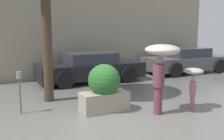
{
  "coord_description": "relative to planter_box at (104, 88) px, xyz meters",
  "views": [
    {
      "loc": [
        -2.91,
        -6.2,
        2.46
      ],
      "look_at": [
        0.99,
        1.6,
        1.05
      ],
      "focal_mm": 45.0,
      "sensor_mm": 36.0,
      "label": 1
    }
  ],
  "objects": [
    {
      "name": "parked_car_far",
      "position": [
        6.64,
        4.13,
        -0.05
      ],
      "size": [
        4.53,
        2.11,
        1.28
      ],
      "rotation": [
        0.0,
        0.0,
        1.55
      ],
      "color": "#4C5156",
      "rests_on": "ground"
    },
    {
      "name": "ground_plane",
      "position": [
        -0.38,
        -0.88,
        -0.67
      ],
      "size": [
        40.0,
        40.0,
        0.0
      ],
      "primitive_type": "plane",
      "color": "slate"
    },
    {
      "name": "planter_box",
      "position": [
        0.0,
        0.0,
        0.0
      ],
      "size": [
        1.36,
        0.92,
        1.37
      ],
      "color": "#9E9384",
      "rests_on": "ground"
    },
    {
      "name": "building_facade",
      "position": [
        -0.38,
        5.62,
        2.33
      ],
      "size": [
        18.0,
        0.3,
        6.0
      ],
      "color": "#9E937F",
      "rests_on": "ground"
    },
    {
      "name": "parked_car_near",
      "position": [
        1.26,
        4.12,
        -0.05
      ],
      "size": [
        4.57,
        2.1,
        1.28
      ],
      "rotation": [
        0.0,
        0.0,
        1.55
      ],
      "color": "black",
      "rests_on": "ground"
    },
    {
      "name": "person_child",
      "position": [
        2.43,
        -0.95,
        0.28
      ],
      "size": [
        0.56,
        0.56,
        1.21
      ],
      "rotation": [
        0.0,
        0.0,
        0.75
      ],
      "color": "#B76684",
      "rests_on": "ground"
    },
    {
      "name": "person_adult",
      "position": [
        1.32,
        -0.87,
        0.86
      ],
      "size": [
        0.96,
        0.96,
        1.94
      ],
      "rotation": [
        0.0,
        0.0,
        0.34
      ],
      "color": "brown",
      "rests_on": "ground"
    },
    {
      "name": "parking_meter",
      "position": [
        -2.19,
        0.84,
        0.2
      ],
      "size": [
        0.14,
        0.14,
        1.19
      ],
      "color": "#595B60",
      "rests_on": "ground"
    }
  ]
}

